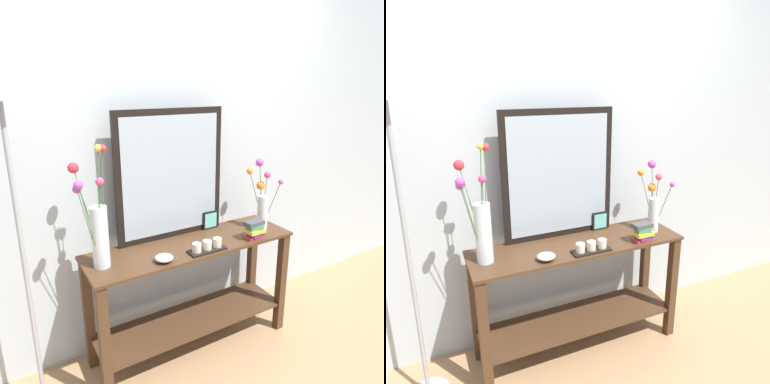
% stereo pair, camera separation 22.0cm
% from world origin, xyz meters
% --- Properties ---
extents(ground_plane, '(7.00, 6.00, 0.02)m').
position_xyz_m(ground_plane, '(0.00, 0.00, -0.01)').
color(ground_plane, '#A87F56').
extents(wall_back, '(6.40, 0.08, 2.70)m').
position_xyz_m(wall_back, '(0.00, 0.32, 1.35)').
color(wall_back, '#B2BCC1').
rests_on(wall_back, ground).
extents(console_table, '(1.38, 0.40, 0.77)m').
position_xyz_m(console_table, '(0.00, 0.00, 0.48)').
color(console_table, '#472D1C').
rests_on(console_table, ground).
extents(mirror_leaning, '(0.75, 0.03, 0.84)m').
position_xyz_m(mirror_leaning, '(-0.06, 0.17, 1.20)').
color(mirror_leaning, black).
rests_on(mirror_leaning, console_table).
extents(tall_vase_left, '(0.19, 0.23, 0.69)m').
position_xyz_m(tall_vase_left, '(-0.60, 0.00, 1.01)').
color(tall_vase_left, silver).
rests_on(tall_vase_left, console_table).
extents(vase_right, '(0.19, 0.21, 0.49)m').
position_xyz_m(vase_right, '(0.56, -0.02, 0.98)').
color(vase_right, silver).
rests_on(vase_right, console_table).
extents(candle_tray, '(0.24, 0.09, 0.07)m').
position_xyz_m(candle_tray, '(0.03, -0.14, 0.80)').
color(candle_tray, black).
rests_on(candle_tray, console_table).
extents(picture_frame_small, '(0.12, 0.01, 0.13)m').
position_xyz_m(picture_frame_small, '(0.24, 0.15, 0.84)').
color(picture_frame_small, black).
rests_on(picture_frame_small, console_table).
extents(decorative_bowl, '(0.11, 0.11, 0.04)m').
position_xyz_m(decorative_bowl, '(-0.26, -0.13, 0.80)').
color(decorative_bowl, '#9E9389').
rests_on(decorative_bowl, console_table).
extents(book_stack, '(0.13, 0.10, 0.12)m').
position_xyz_m(book_stack, '(0.40, -0.14, 0.84)').
color(book_stack, '#C63338').
rests_on(book_stack, console_table).
extents(floor_lamp, '(0.24, 0.24, 1.79)m').
position_xyz_m(floor_lamp, '(-0.98, -0.03, 1.21)').
color(floor_lamp, '#9E9EA3').
rests_on(floor_lamp, ground).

